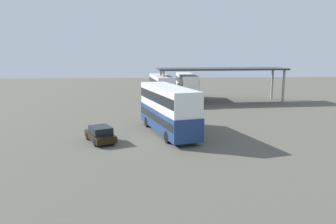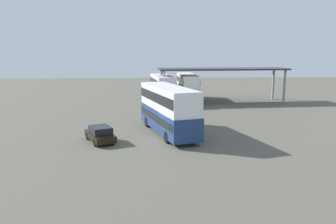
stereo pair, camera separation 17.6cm
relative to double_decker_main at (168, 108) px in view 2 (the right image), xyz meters
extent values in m
plane|color=#575549|center=(-0.21, -2.63, -2.39)|extent=(140.00, 140.00, 0.00)
cube|color=navy|center=(0.00, -0.01, -1.07)|extent=(5.16, 10.58, 1.93)
cube|color=white|center=(0.00, -0.01, 0.93)|extent=(5.04, 10.37, 2.09)
cube|color=black|center=(0.00, -0.01, -0.84)|extent=(5.09, 10.20, 0.65)
cube|color=black|center=(0.00, -0.01, 1.04)|extent=(5.09, 10.20, 0.83)
cube|color=black|center=(-1.34, 4.90, -0.78)|extent=(2.10, 0.67, 1.16)
cube|color=orange|center=(-1.34, 4.90, 0.14)|extent=(1.73, 0.55, 0.36)
cylinder|color=black|center=(-1.95, 2.76, -1.89)|extent=(0.53, 1.04, 1.00)
cylinder|color=black|center=(0.27, 3.37, -1.89)|extent=(0.53, 1.04, 1.00)
cylinder|color=black|center=(-0.26, -3.39, -1.89)|extent=(0.53, 1.04, 1.00)
cylinder|color=black|center=(1.95, -2.78, -1.89)|extent=(0.53, 1.04, 1.00)
cube|color=black|center=(-5.88, -2.65, -1.89)|extent=(3.10, 4.12, 0.55)
cube|color=black|center=(-5.80, -2.82, -1.33)|extent=(2.27, 2.53, 0.58)
cylinder|color=black|center=(-7.05, -1.91, -2.09)|extent=(0.43, 0.63, 0.60)
cylinder|color=black|center=(-5.69, -1.27, -2.09)|extent=(0.43, 0.63, 0.60)
cylinder|color=black|center=(-6.07, -4.03, -2.09)|extent=(0.43, 0.63, 0.60)
cylinder|color=black|center=(-4.70, -3.39, -2.09)|extent=(0.43, 0.63, 0.60)
cube|color=navy|center=(0.25, 19.53, -1.16)|extent=(3.56, 10.22, 1.75)
cube|color=white|center=(0.25, 19.53, 0.67)|extent=(3.47, 10.02, 1.90)
cube|color=black|center=(0.25, 19.53, -0.95)|extent=(3.55, 9.83, 0.60)
cube|color=black|center=(0.25, 19.53, 0.76)|extent=(3.55, 9.83, 0.76)
cube|color=black|center=(-0.30, 24.45, -0.90)|extent=(2.09, 0.33, 1.05)
cube|color=orange|center=(-0.30, 24.45, -0.05)|extent=(1.72, 0.27, 0.36)
cylinder|color=black|center=(-1.20, 22.49, -1.89)|extent=(0.39, 1.03, 1.00)
cylinder|color=black|center=(1.01, 22.73, -1.89)|extent=(0.39, 1.03, 1.00)
cylinder|color=black|center=(-0.50, 16.32, -1.89)|extent=(0.39, 1.03, 1.00)
cylinder|color=black|center=(1.70, 16.57, -1.89)|extent=(0.39, 1.03, 1.00)
cube|color=navy|center=(4.20, 20.65, -1.14)|extent=(2.43, 10.82, 1.79)
cube|color=white|center=(4.20, 20.65, 0.72)|extent=(2.36, 10.61, 1.94)
cube|color=black|center=(4.20, 20.65, -0.93)|extent=(2.46, 10.39, 0.61)
cube|color=black|center=(4.20, 20.65, 0.82)|extent=(2.46, 10.39, 0.78)
cube|color=black|center=(4.19, 26.01, -0.87)|extent=(2.04, 0.11, 1.07)
cube|color=orange|center=(4.19, 26.01, -0.01)|extent=(1.68, 0.08, 0.36)
cylinder|color=black|center=(3.11, 24.00, -1.89)|extent=(0.28, 1.00, 1.00)
cylinder|color=black|center=(5.27, 24.01, -1.89)|extent=(0.28, 1.00, 1.00)
cylinder|color=black|center=(3.13, 17.29, -1.89)|extent=(0.28, 1.00, 1.00)
cylinder|color=black|center=(5.29, 17.30, -1.89)|extent=(0.28, 1.00, 1.00)
cube|color=#33353A|center=(9.25, 18.99, 2.59)|extent=(19.45, 6.24, 0.25)
cylinder|color=#9E9B93|center=(18.10, 21.47, 0.04)|extent=(0.36, 0.36, 4.85)
cylinder|color=#9E9B93|center=(18.34, 17.63, 0.04)|extent=(0.36, 0.36, 4.85)
cylinder|color=#9E9B93|center=(0.16, 20.35, 0.04)|extent=(0.36, 0.36, 4.85)
cylinder|color=#9E9B93|center=(0.40, 16.51, 0.04)|extent=(0.36, 0.36, 4.85)
camera|label=1|loc=(-1.87, -29.51, 5.02)|focal=34.88mm
camera|label=2|loc=(-1.70, -29.52, 5.02)|focal=34.88mm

